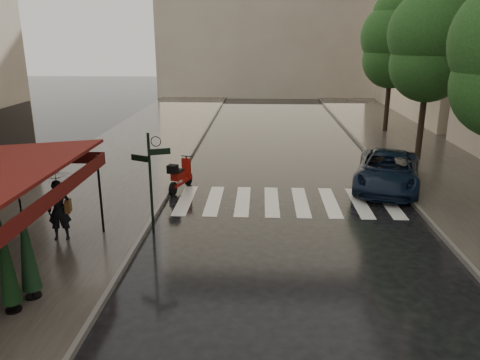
# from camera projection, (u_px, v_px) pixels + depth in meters

# --- Properties ---
(ground) EXTENTS (120.00, 120.00, 0.00)m
(ground) POSITION_uv_depth(u_px,v_px,m) (175.00, 284.00, 11.32)
(ground) COLOR black
(ground) RESTS_ON ground
(sidewalk_near) EXTENTS (6.00, 60.00, 0.12)m
(sidewalk_near) POSITION_uv_depth(u_px,v_px,m) (128.00, 157.00, 22.95)
(sidewalk_near) COLOR #38332D
(sidewalk_near) RESTS_ON ground
(sidewalk_far) EXTENTS (5.50, 60.00, 0.12)m
(sidewalk_far) POSITION_uv_depth(u_px,v_px,m) (433.00, 160.00, 22.30)
(sidewalk_far) COLOR #38332D
(sidewalk_far) RESTS_ON ground
(curb_near) EXTENTS (0.12, 60.00, 0.16)m
(curb_near) POSITION_uv_depth(u_px,v_px,m) (190.00, 157.00, 22.81)
(curb_near) COLOR #595651
(curb_near) RESTS_ON ground
(curb_far) EXTENTS (0.12, 60.00, 0.16)m
(curb_far) POSITION_uv_depth(u_px,v_px,m) (374.00, 159.00, 22.42)
(curb_far) COLOR #595651
(curb_far) RESTS_ON ground
(crosswalk) EXTENTS (7.85, 3.20, 0.01)m
(crosswalk) POSITION_uv_depth(u_px,v_px,m) (286.00, 202.00, 16.91)
(crosswalk) COLOR silver
(crosswalk) RESTS_ON ground
(signpost) EXTENTS (1.17, 0.29, 3.10)m
(signpost) POSITION_uv_depth(u_px,v_px,m) (150.00, 175.00, 13.69)
(signpost) COLOR black
(signpost) RESTS_ON ground
(tree_mid) EXTENTS (3.80, 3.80, 8.34)m
(tree_mid) POSITION_uv_depth(u_px,v_px,m) (431.00, 39.00, 20.71)
(tree_mid) COLOR black
(tree_mid) RESTS_ON sidewalk_far
(tree_far) EXTENTS (3.80, 3.80, 8.16)m
(tree_far) POSITION_uv_depth(u_px,v_px,m) (393.00, 41.00, 27.42)
(tree_far) COLOR black
(tree_far) RESTS_ON sidewalk_far
(pedestrian_with_umbrella) EXTENTS (1.21, 1.23, 2.50)m
(pedestrian_with_umbrella) POSITION_uv_depth(u_px,v_px,m) (56.00, 184.00, 13.05)
(pedestrian_with_umbrella) COLOR black
(pedestrian_with_umbrella) RESTS_ON sidewalk_near
(scooter) EXTENTS (0.82, 1.82, 1.23)m
(scooter) POSITION_uv_depth(u_px,v_px,m) (180.00, 177.00, 17.96)
(scooter) COLOR black
(scooter) RESTS_ON ground
(parked_car) EXTENTS (3.65, 5.49, 1.40)m
(parked_car) POSITION_uv_depth(u_px,v_px,m) (388.00, 171.00, 18.28)
(parked_car) COLOR black
(parked_car) RESTS_ON ground
(parasol_front) EXTENTS (0.41, 0.41, 2.31)m
(parasol_front) POSITION_uv_depth(u_px,v_px,m) (5.00, 258.00, 9.63)
(parasol_front) COLOR black
(parasol_front) RESTS_ON sidewalk_near
(parasol_back) EXTENTS (0.43, 0.43, 2.33)m
(parasol_back) POSITION_uv_depth(u_px,v_px,m) (26.00, 246.00, 10.16)
(parasol_back) COLOR black
(parasol_back) RESTS_ON sidewalk_near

